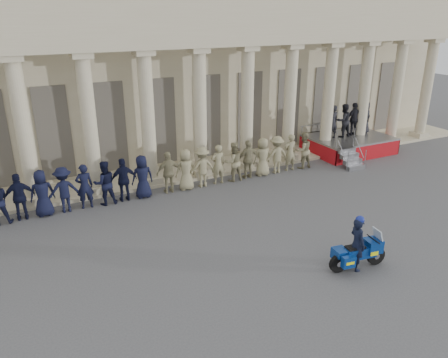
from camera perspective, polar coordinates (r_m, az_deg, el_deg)
The scene contains 6 objects.
ground at distance 15.22m, azimuth 4.86°, elevation -10.08°, with size 90.00×90.00×0.00m, color #454547.
building at distance 26.89m, azimuth -11.80°, elevation 13.59°, with size 40.00×12.50×9.00m.
officer_rank at distance 19.48m, azimuth -13.23°, elevation -0.15°, with size 20.40×0.74×1.96m.
reviewing_stand at distance 26.65m, azimuth 16.19°, elevation 6.50°, with size 4.68×4.39×2.87m.
motorcycle at distance 14.94m, azimuth 17.19°, elevation -9.15°, with size 2.05×0.91×1.32m.
rider at distance 14.70m, azimuth 16.99°, elevation -8.00°, with size 0.52×0.71×1.90m.
Camera 1 is at (-6.95, -11.01, 7.88)m, focal length 35.00 mm.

